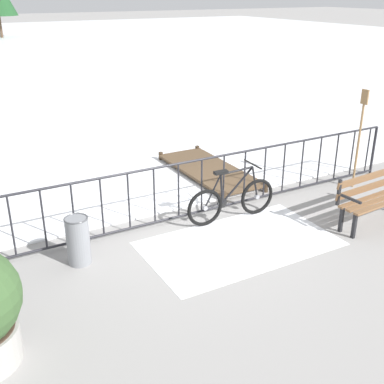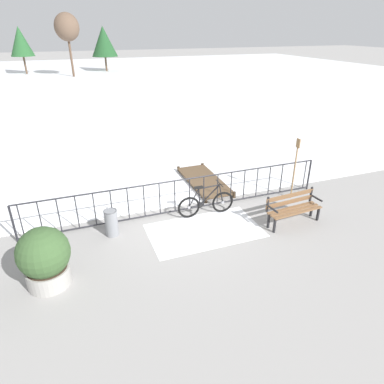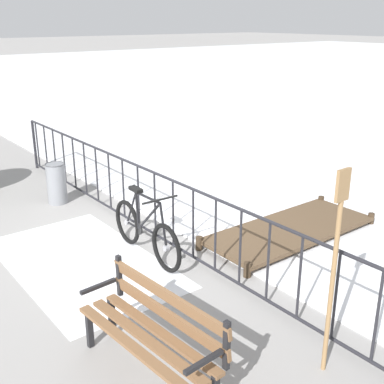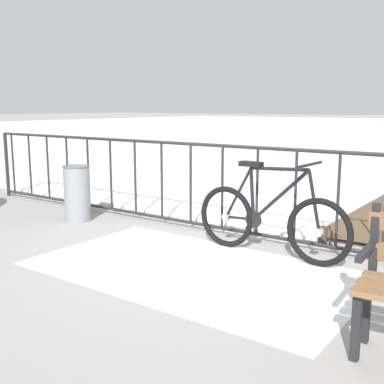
{
  "view_description": "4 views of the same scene",
  "coord_description": "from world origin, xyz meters",
  "px_view_note": "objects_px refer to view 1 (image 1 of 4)",
  "views": [
    {
      "loc": [
        -3.71,
        -6.67,
        3.73
      ],
      "look_at": [
        -0.14,
        -0.31,
        0.64
      ],
      "focal_mm": 44.96,
      "sensor_mm": 36.0,
      "label": 1
    },
    {
      "loc": [
        -2.85,
        -8.42,
        5.0
      ],
      "look_at": [
        0.15,
        -0.43,
        0.83
      ],
      "focal_mm": 31.74,
      "sensor_mm": 36.0,
      "label": 2
    },
    {
      "loc": [
        5.86,
        -3.68,
        3.14
      ],
      "look_at": [
        0.7,
        0.32,
        0.82
      ],
      "focal_mm": 45.98,
      "sensor_mm": 36.0,
      "label": 3
    },
    {
      "loc": [
        2.7,
        -4.65,
        1.5
      ],
      "look_at": [
        -0.53,
        -0.18,
        0.51
      ],
      "focal_mm": 44.85,
      "sensor_mm": 36.0,
      "label": 4
    }
  ],
  "objects_px": {
    "trash_bin": "(78,240)",
    "oar_upright": "(360,133)",
    "park_bench": "(375,194)",
    "bicycle_near_railing": "(232,200)"
  },
  "relations": [
    {
      "from": "park_bench",
      "to": "trash_bin",
      "type": "bearing_deg",
      "value": 166.81
    },
    {
      "from": "trash_bin",
      "to": "oar_upright",
      "type": "bearing_deg",
      "value": 1.63
    },
    {
      "from": "bicycle_near_railing",
      "to": "oar_upright",
      "type": "xyz_separation_m",
      "value": [
        3.01,
        0.05,
        0.77
      ]
    },
    {
      "from": "trash_bin",
      "to": "park_bench",
      "type": "bearing_deg",
      "value": -13.19
    },
    {
      "from": "trash_bin",
      "to": "oar_upright",
      "type": "height_order",
      "value": "oar_upright"
    },
    {
      "from": "bicycle_near_railing",
      "to": "oar_upright",
      "type": "height_order",
      "value": "oar_upright"
    },
    {
      "from": "park_bench",
      "to": "oar_upright",
      "type": "xyz_separation_m",
      "value": [
        0.92,
        1.3,
        0.63
      ]
    },
    {
      "from": "bicycle_near_railing",
      "to": "park_bench",
      "type": "distance_m",
      "value": 2.44
    },
    {
      "from": "park_bench",
      "to": "trash_bin",
      "type": "relative_size",
      "value": 2.23
    },
    {
      "from": "park_bench",
      "to": "trash_bin",
      "type": "height_order",
      "value": "park_bench"
    }
  ]
}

